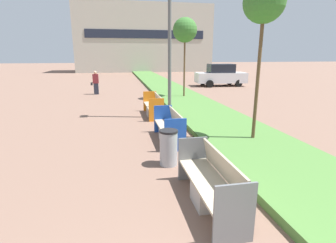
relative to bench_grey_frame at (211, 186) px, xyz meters
name	(u,v)px	position (x,y,z in m)	size (l,w,h in m)	color
planter_grass_strip	(197,108)	(2.26, 8.10, -0.28)	(2.80, 120.00, 0.18)	#4C7A38
building_backdrop	(144,39)	(3.06, 39.86, 4.67)	(20.82, 7.08, 10.07)	#B2AD9E
bench_grey_frame	(211,186)	(0.00, 0.00, 0.00)	(0.65, 2.11, 0.94)	#ADA8A0
bench_blue_frame	(170,129)	(0.00, 3.70, 0.00)	(0.65, 2.00, 0.94)	#ADA8A0
bench_orange_frame	(154,107)	(0.00, 7.23, 0.00)	(0.65, 2.14, 0.94)	#ADA8A0
litter_bin	(169,148)	(-0.39, 1.88, 0.07)	(0.45, 0.45, 0.88)	#9EA0A5
street_lamp_post	(170,16)	(0.61, 6.75, 3.74)	(0.24, 0.44, 7.46)	#56595B
sapling_tree_near	(264,4)	(2.44, 2.96, 3.58)	(1.13, 1.13, 4.57)	brown
sapling_tree_far	(185,30)	(2.44, 11.35, 3.60)	(1.40, 1.40, 4.69)	brown
pedestrian_walking	(96,83)	(-2.94, 14.36, 0.42)	(0.53, 0.24, 1.57)	#232633
parked_car_distant	(221,75)	(7.20, 17.35, 0.54)	(4.34, 2.13, 1.86)	silver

